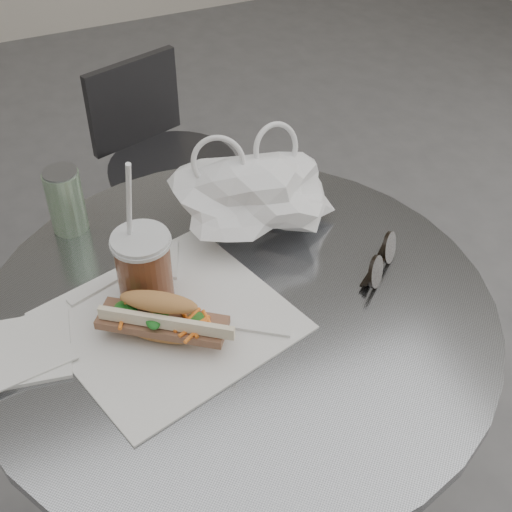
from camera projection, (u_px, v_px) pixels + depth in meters
name	position (u px, v px, depth m)	size (l,w,h in m)	color
cafe_table	(240.00, 421.00, 1.22)	(0.76, 0.76, 0.74)	slate
chair_far	(169.00, 196.00, 2.00)	(0.35, 0.38, 0.65)	#2C2C2E
sandwich_paper	(171.00, 321.00, 1.02)	(0.31, 0.29, 0.00)	white
banh_mi	(161.00, 318.00, 0.97)	(0.22, 0.20, 0.07)	tan
iced_coffee	(144.00, 267.00, 1.01)	(0.09, 0.09, 0.25)	brown
sunglasses	(380.00, 261.00, 1.09)	(0.10, 0.09, 0.05)	black
plastic_bag	(253.00, 196.00, 1.14)	(0.24, 0.19, 0.12)	white
napkin_stack	(24.00, 349.00, 0.97)	(0.14, 0.14, 0.01)	white
drink_can	(66.00, 200.00, 1.14)	(0.06, 0.06, 0.11)	#5A9355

